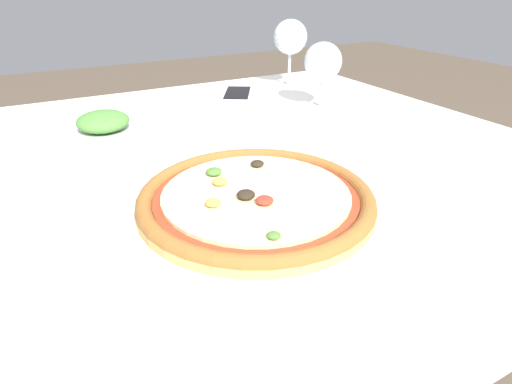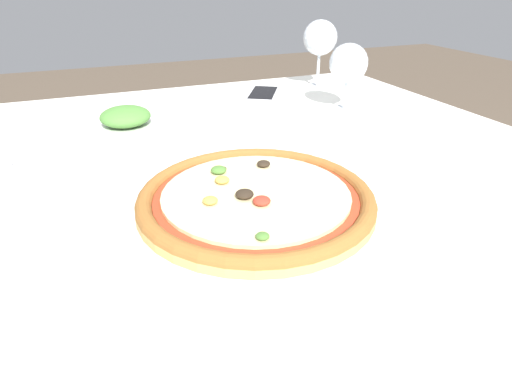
# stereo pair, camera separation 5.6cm
# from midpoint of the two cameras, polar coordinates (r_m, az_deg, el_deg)

# --- Properties ---
(dining_table) EXTENTS (1.13, 1.06, 0.75)m
(dining_table) POSITION_cam_midpoint_polar(r_m,az_deg,el_deg) (0.81, 1.26, -0.80)
(dining_table) COLOR #997047
(dining_table) RESTS_ON ground_plane
(pizza_plate) EXTENTS (0.36, 0.36, 0.04)m
(pizza_plate) POSITION_cam_midpoint_polar(r_m,az_deg,el_deg) (0.57, 2.78, -1.23)
(pizza_plate) COLOR white
(pizza_plate) RESTS_ON dining_table
(fork) EXTENTS (0.06, 0.17, 0.00)m
(fork) POSITION_cam_midpoint_polar(r_m,az_deg,el_deg) (0.78, -28.53, 2.29)
(fork) COLOR silver
(fork) RESTS_ON dining_table
(wine_glass_far_left) EXTENTS (0.09, 0.09, 0.15)m
(wine_glass_far_left) POSITION_cam_midpoint_polar(r_m,az_deg,el_deg) (1.03, 13.82, 16.15)
(wine_glass_far_left) COLOR silver
(wine_glass_far_left) RESTS_ON dining_table
(wine_glass_far_right) EXTENTS (0.09, 0.09, 0.18)m
(wine_glass_far_right) POSITION_cam_midpoint_polar(r_m,az_deg,el_deg) (1.23, 9.92, 19.40)
(wine_glass_far_right) COLOR silver
(wine_glass_far_right) RESTS_ON dining_table
(cell_phone) EXTENTS (0.13, 0.16, 0.01)m
(cell_phone) POSITION_cam_midpoint_polar(r_m,az_deg,el_deg) (1.14, 2.40, 12.87)
(cell_phone) COLOR white
(cell_phone) RESTS_ON dining_table
(side_plate) EXTENTS (0.17, 0.17, 0.05)m
(side_plate) POSITION_cam_midpoint_polar(r_m,az_deg,el_deg) (0.91, -15.25, 9.04)
(side_plate) COLOR white
(side_plate) RESTS_ON dining_table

